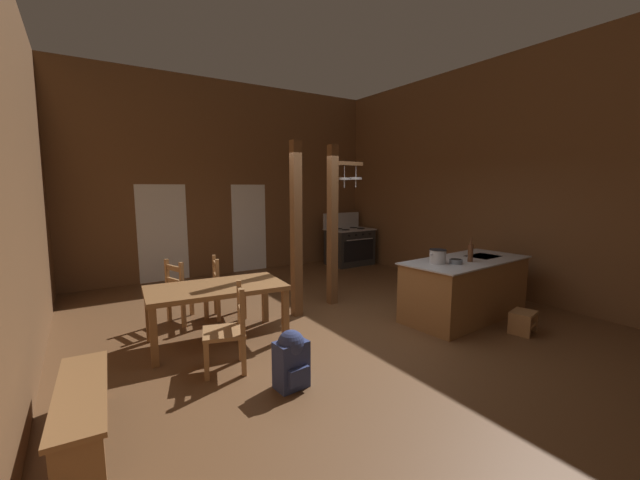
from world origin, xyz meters
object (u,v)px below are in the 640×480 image
stove_range (349,246)px  backpack (291,358)px  bench_along_left_wall (82,405)px  mixing_bowl_on_counter (456,261)px  kitchen_island (465,288)px  dining_table (216,292)px  step_stool (523,320)px  stockpot_on_counter (438,256)px  ladderback_chair_near_window (229,330)px  bottle_tall_on_counter (471,252)px  ladderback_chair_at_table_end (226,288)px  ladderback_chair_by_post (184,292)px

stove_range → backpack: bearing=-132.3°
bench_along_left_wall → mixing_bowl_on_counter: mixing_bowl_on_counter is taller
kitchen_island → dining_table: (-3.52, 1.12, 0.20)m
stove_range → bench_along_left_wall: bearing=-143.4°
step_stool → stockpot_on_counter: size_ratio=1.33×
mixing_bowl_on_counter → ladderback_chair_near_window: bearing=173.0°
step_stool → bottle_tall_on_counter: (-0.22, 0.73, 0.86)m
backpack → dining_table: bearing=99.5°
dining_table → ladderback_chair_at_table_end: (0.40, 0.84, -0.20)m
ladderback_chair_near_window → ladderback_chair_at_table_end: same height
kitchen_island → dining_table: kitchen_island is taller
ladderback_chair_at_table_end → bottle_tall_on_counter: 3.72m
step_stool → stockpot_on_counter: 1.42m
stove_range → bench_along_left_wall: 7.39m
ladderback_chair_by_post → stockpot_on_counter: (3.11, -2.04, 0.55)m
kitchen_island → mixing_bowl_on_counter: size_ratio=12.35×
bench_along_left_wall → backpack: 1.77m
kitchen_island → ladderback_chair_by_post: 4.26m
kitchen_island → bench_along_left_wall: (-5.03, -0.26, -0.14)m
stove_range → step_stool: 5.09m
kitchen_island → step_stool: (0.11, -0.87, -0.27)m
bench_along_left_wall → mixing_bowl_on_counter: size_ratio=7.83×
kitchen_island → bench_along_left_wall: kitchen_island is taller
ladderback_chair_by_post → bottle_tall_on_counter: bottle_tall_on_counter is taller
dining_table → backpack: 1.60m
ladderback_chair_near_window → bench_along_left_wall: size_ratio=0.67×
bench_along_left_wall → mixing_bowl_on_counter: (4.63, 0.14, 0.63)m
stove_range → step_stool: size_ratio=3.18×
ladderback_chair_at_table_end → backpack: 2.39m
step_stool → stove_range: bearing=81.1°
ladderback_chair_by_post → bench_along_left_wall: bearing=-119.3°
stockpot_on_counter → mixing_bowl_on_counter: (0.21, -0.16, -0.07)m
kitchen_island → ladderback_chair_by_post: (-3.72, 2.08, 0.00)m
ladderback_chair_by_post → bottle_tall_on_counter: size_ratio=2.72×
stove_range → stockpot_on_counter: bearing=-110.1°
step_stool → stockpot_on_counter: (-0.72, 0.90, 0.82)m
dining_table → backpack: (0.26, -1.54, -0.34)m
ladderback_chair_by_post → backpack: 2.54m
ladderback_chair_near_window → mixing_bowl_on_counter: 3.31m
backpack → stockpot_on_counter: 2.78m
kitchen_island → ladderback_chair_at_table_end: 3.69m
ladderback_chair_near_window → stockpot_on_counter: stockpot_on_counter is taller
kitchen_island → bottle_tall_on_counter: (-0.11, -0.14, 0.59)m
bottle_tall_on_counter → bench_along_left_wall: bearing=-178.7°
step_stool → ladderback_chair_at_table_end: ladderback_chair_at_table_end is taller
dining_table → bench_along_left_wall: dining_table is taller
kitchen_island → stockpot_on_counter: 0.83m
step_stool → bench_along_left_wall: bench_along_left_wall is taller
dining_table → ladderback_chair_by_post: (-0.20, 0.95, -0.20)m
stove_range → backpack: (-4.16, -4.57, -0.17)m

